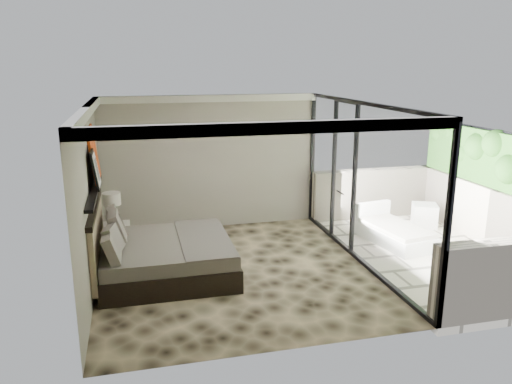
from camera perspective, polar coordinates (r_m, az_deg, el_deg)
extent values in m
plane|color=black|center=(8.56, -2.40, -9.04)|extent=(5.00, 5.00, 0.00)
cube|color=silver|center=(7.88, -2.61, 9.91)|extent=(4.50, 5.00, 0.02)
cube|color=gray|center=(10.50, -5.20, 3.35)|extent=(4.50, 0.02, 2.80)
cube|color=gray|center=(7.99, -18.45, -0.89)|extent=(0.02, 5.00, 2.80)
cube|color=white|center=(8.81, 11.99, 0.94)|extent=(0.08, 5.00, 2.80)
cube|color=beige|center=(9.96, 19.40, -6.80)|extent=(3.00, 5.00, 0.12)
cube|color=beige|center=(10.56, 25.84, -2.76)|extent=(0.30, 5.00, 1.10)
cube|color=black|center=(8.06, -18.04, 0.00)|extent=(0.12, 2.20, 0.05)
cube|color=black|center=(8.49, -10.03, -8.14)|extent=(2.12, 2.02, 0.36)
cube|color=#615D50|center=(8.38, -10.12, -6.29)|extent=(2.06, 1.96, 0.22)
cube|color=#535048|center=(8.40, -6.00, -5.25)|extent=(0.81, 2.00, 0.03)
cube|color=#887156|center=(8.32, -17.73, -5.23)|extent=(0.08, 2.12, 1.01)
cube|color=black|center=(9.69, -15.71, -5.05)|extent=(0.56, 0.56, 0.53)
cone|color=black|center=(9.63, -16.01, -3.06)|extent=(0.19, 0.19, 0.17)
cone|color=black|center=(9.59, -16.08, -2.10)|extent=(0.19, 0.19, 0.17)
cylinder|color=beige|center=(9.52, -16.18, -0.74)|extent=(0.33, 0.33, 0.23)
cube|color=red|center=(8.66, -18.08, 4.19)|extent=(0.13, 0.90, 0.90)
cube|color=black|center=(8.11, -17.87, 2.46)|extent=(0.11, 0.50, 0.60)
cube|color=white|center=(11.34, 18.69, -2.53)|extent=(0.65, 0.65, 0.49)
cube|color=white|center=(10.17, 15.58, -4.85)|extent=(1.05, 1.72, 0.28)
cube|color=beige|center=(10.12, 15.65, -3.88)|extent=(1.00, 1.62, 0.08)
cube|color=white|center=(10.65, 13.18, -2.03)|extent=(0.82, 0.25, 0.35)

